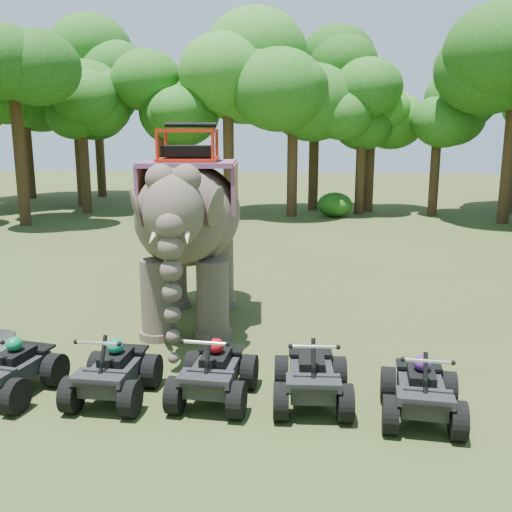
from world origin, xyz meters
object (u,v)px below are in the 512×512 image
(atv_3, at_px, (312,368))
(atv_2, at_px, (214,364))
(atv_1, at_px, (113,364))
(atv_4, at_px, (422,382))
(atv_0, at_px, (10,361))
(elephant, at_px, (190,226))

(atv_3, bearing_deg, atv_2, 177.57)
(atv_1, xyz_separation_m, atv_2, (1.77, 0.15, 0.01))
(atv_1, xyz_separation_m, atv_4, (5.28, -0.17, -0.01))
(atv_1, bearing_deg, atv_2, 6.97)
(atv_0, relative_size, atv_3, 0.97)
(elephant, bearing_deg, atv_2, -78.24)
(atv_2, relative_size, atv_3, 1.00)
(atv_0, bearing_deg, atv_3, 12.08)
(elephant, relative_size, atv_1, 3.28)
(atv_1, distance_m, atv_2, 1.78)
(atv_0, bearing_deg, elephant, 71.60)
(atv_1, height_order, atv_4, atv_1)
(atv_1, bearing_deg, atv_4, 0.39)
(atv_2, distance_m, atv_3, 1.71)
(atv_1, bearing_deg, elephant, 86.10)
(atv_0, bearing_deg, atv_1, 11.41)
(elephant, bearing_deg, atv_4, -48.69)
(atv_2, bearing_deg, atv_3, 4.47)
(atv_0, height_order, atv_4, atv_0)
(atv_3, xyz_separation_m, atv_4, (1.79, -0.34, -0.02))
(atv_2, bearing_deg, atv_4, -1.40)
(elephant, xyz_separation_m, atv_2, (1.31, -4.18, -1.75))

